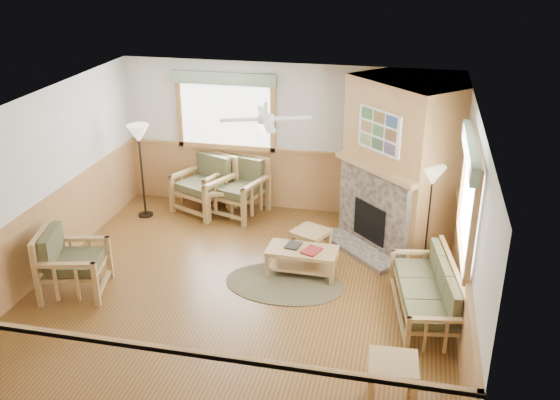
% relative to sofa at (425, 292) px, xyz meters
% --- Properties ---
extents(floor, '(6.00, 6.00, 0.01)m').
position_rel_sofa_xyz_m(floor, '(-2.55, 0.18, -0.41)').
color(floor, brown).
rests_on(floor, ground).
extents(ceiling, '(6.00, 6.00, 0.01)m').
position_rel_sofa_xyz_m(ceiling, '(-2.55, 0.18, 2.30)').
color(ceiling, white).
rests_on(ceiling, floor).
extents(wall_back, '(6.00, 0.02, 2.70)m').
position_rel_sofa_xyz_m(wall_back, '(-2.55, 3.18, 0.95)').
color(wall_back, silver).
rests_on(wall_back, floor).
extents(wall_front, '(6.00, 0.02, 2.70)m').
position_rel_sofa_xyz_m(wall_front, '(-2.55, -2.82, 0.95)').
color(wall_front, silver).
rests_on(wall_front, floor).
extents(wall_left, '(0.02, 6.00, 2.70)m').
position_rel_sofa_xyz_m(wall_left, '(-5.55, 0.18, 0.95)').
color(wall_left, silver).
rests_on(wall_left, floor).
extents(wall_right, '(0.02, 6.00, 2.70)m').
position_rel_sofa_xyz_m(wall_right, '(0.45, 0.18, 0.95)').
color(wall_right, silver).
rests_on(wall_right, floor).
extents(wainscot, '(6.00, 6.00, 1.10)m').
position_rel_sofa_xyz_m(wainscot, '(-2.55, 0.18, 0.15)').
color(wainscot, '#AA7A45').
rests_on(wainscot, floor).
extents(fireplace, '(3.11, 3.11, 2.70)m').
position_rel_sofa_xyz_m(fireplace, '(-0.50, 2.23, 0.95)').
color(fireplace, '#AA7A45').
rests_on(fireplace, floor).
extents(window_back, '(1.90, 0.16, 1.50)m').
position_rel_sofa_xyz_m(window_back, '(-3.65, 3.14, 2.13)').
color(window_back, white).
rests_on(window_back, wall_back).
extents(window_right, '(0.16, 1.90, 1.50)m').
position_rel_sofa_xyz_m(window_right, '(0.41, -0.02, 2.13)').
color(window_right, white).
rests_on(window_right, wall_right).
extents(ceiling_fan, '(1.59, 1.59, 0.36)m').
position_rel_sofa_xyz_m(ceiling_fan, '(-2.25, 0.48, 2.26)').
color(ceiling_fan, white).
rests_on(ceiling_fan, ceiling).
extents(sofa, '(1.85, 1.00, 0.81)m').
position_rel_sofa_xyz_m(sofa, '(0.00, 0.00, 0.00)').
color(sofa, '#A9844E').
rests_on(sofa, floor).
extents(armchair_back_left, '(1.20, 1.20, 1.02)m').
position_rel_sofa_xyz_m(armchair_back_left, '(-3.99, 2.73, 0.10)').
color(armchair_back_left, '#A9844E').
rests_on(armchair_back_left, floor).
extents(armchair_back_right, '(1.14, 1.14, 1.01)m').
position_rel_sofa_xyz_m(armchair_back_right, '(-3.36, 2.73, 0.10)').
color(armchair_back_right, '#A9844E').
rests_on(armchair_back_right, floor).
extents(armchair_left, '(1.04, 1.04, 0.96)m').
position_rel_sofa_xyz_m(armchair_left, '(-4.86, -0.38, 0.08)').
color(armchair_left, '#A9844E').
rests_on(armchair_left, floor).
extents(coffee_table, '(1.06, 0.55, 0.42)m').
position_rel_sofa_xyz_m(coffee_table, '(-1.79, 0.80, -0.20)').
color(coffee_table, '#A9844E').
rests_on(coffee_table, floor).
extents(end_table_chairs, '(0.62, 0.61, 0.53)m').
position_rel_sofa_xyz_m(end_table_chairs, '(-3.65, 2.55, -0.14)').
color(end_table_chairs, '#A9844E').
rests_on(end_table_chairs, floor).
extents(end_table_sofa, '(0.55, 0.53, 0.58)m').
position_rel_sofa_xyz_m(end_table_sofa, '(-0.33, -1.79, -0.11)').
color(end_table_sofa, '#A9844E').
rests_on(end_table_sofa, floor).
extents(footstool, '(0.67, 0.67, 0.44)m').
position_rel_sofa_xyz_m(footstool, '(-1.77, 1.41, -0.18)').
color(footstool, '#A9844E').
rests_on(footstool, floor).
extents(braided_rug, '(1.82, 1.82, 0.01)m').
position_rel_sofa_xyz_m(braided_rug, '(-1.99, 0.46, -0.40)').
color(braided_rug, '#4E472F').
rests_on(braided_rug, floor).
extents(floor_lamp_left, '(0.43, 0.43, 1.72)m').
position_rel_sofa_xyz_m(floor_lamp_left, '(-4.97, 2.27, 0.45)').
color(floor_lamp_left, black).
rests_on(floor_lamp_left, floor).
extents(floor_lamp_right, '(0.48, 0.48, 1.65)m').
position_rel_sofa_xyz_m(floor_lamp_right, '(0.00, 1.46, 0.42)').
color(floor_lamp_right, black).
rests_on(floor_lamp_right, floor).
extents(book_red, '(0.31, 0.36, 0.03)m').
position_rel_sofa_xyz_m(book_red, '(-1.64, 0.75, 0.04)').
color(book_red, maroon).
rests_on(book_red, coffee_table).
extents(book_dark, '(0.24, 0.30, 0.03)m').
position_rel_sofa_xyz_m(book_dark, '(-1.94, 0.87, 0.04)').
color(book_dark, black).
rests_on(book_dark, coffee_table).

